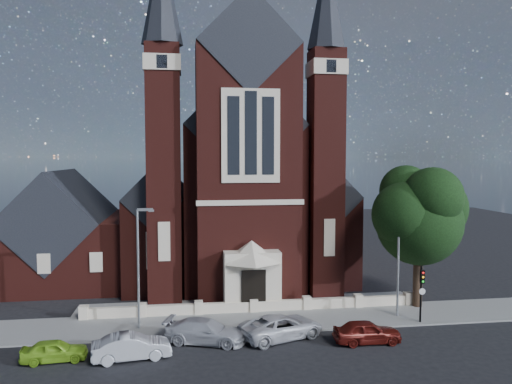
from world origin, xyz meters
TOP-DOWN VIEW (x-y plane):
  - ground at (0.00, 15.00)m, footprint 120.00×120.00m
  - pavement_strip at (0.00, 4.50)m, footprint 60.00×5.00m
  - forecourt_paving at (0.00, 8.50)m, footprint 26.00×3.00m
  - forecourt_wall at (0.00, 6.50)m, footprint 24.00×0.40m
  - church at (-0.00, 22.94)m, footprint 20.01×34.90m
  - parish_hall at (-16.00, 18.00)m, footprint 12.00×12.20m
  - street_tree at (12.60, 5.71)m, footprint 6.40×6.60m
  - street_lamp_left at (-7.91, 4.00)m, footprint 1.16×0.22m
  - street_lamp_right at (10.09, 4.00)m, footprint 1.16×0.22m
  - traffic_signal at (11.00, 2.43)m, footprint 0.28×0.42m
  - car_lime_van at (-12.24, -0.49)m, footprint 3.68×1.73m
  - car_silver_a at (-8.00, -0.83)m, footprint 4.56×2.17m
  - car_silver_b at (-3.76, 1.06)m, footprint 5.43×3.57m
  - car_white_suv at (1.03, 1.16)m, footprint 5.95×4.20m
  - car_dark_red at (6.08, -0.39)m, footprint 4.18×1.76m

SIDE VIEW (x-z plane):
  - ground at x=0.00m, z-range 0.00..0.00m
  - pavement_strip at x=0.00m, z-range -0.06..0.06m
  - forecourt_paving at x=0.00m, z-range -0.07..0.07m
  - forecourt_wall at x=0.00m, z-range -0.45..0.45m
  - car_lime_van at x=-12.24m, z-range 0.00..1.22m
  - car_dark_red at x=6.08m, z-range 0.00..1.41m
  - car_silver_a at x=-8.00m, z-range 0.00..1.44m
  - car_silver_b at x=-3.76m, z-range 0.00..1.46m
  - car_white_suv at x=1.03m, z-range 0.00..1.51m
  - traffic_signal at x=11.00m, z-range 0.58..4.58m
  - parish_hall at x=-16.00m, z-range -1.11..9.13m
  - street_lamp_left at x=-7.91m, z-range 0.55..8.64m
  - street_lamp_right at x=10.09m, z-range 0.55..8.64m
  - street_tree at x=12.60m, z-range 1.61..12.31m
  - church at x=0.00m, z-range -6.41..22.79m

